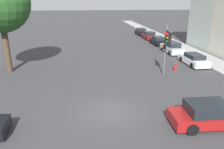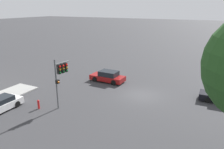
# 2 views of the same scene
# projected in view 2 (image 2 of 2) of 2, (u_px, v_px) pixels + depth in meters

# --- Properties ---
(ground_plane) EXTENTS (300.00, 300.00, 0.00)m
(ground_plane) POSITION_uv_depth(u_px,v_px,m) (141.00, 95.00, 24.50)
(ground_plane) COLOR #333335
(traffic_signal) EXTENTS (0.58, 1.91, 4.91)m
(traffic_signal) POSITION_uv_depth(u_px,v_px,m) (61.00, 73.00, 20.79)
(traffic_signal) COLOR #515456
(traffic_signal) RESTS_ON ground_plane
(crossing_car_0) EXTENTS (4.73, 1.96, 1.42)m
(crossing_car_0) POSITION_uv_depth(u_px,v_px,m) (224.00, 96.00, 22.47)
(crossing_car_0) COLOR black
(crossing_car_0) RESTS_ON ground_plane
(crossing_car_1) EXTENTS (4.61, 2.11, 1.45)m
(crossing_car_1) POSITION_uv_depth(u_px,v_px,m) (108.00, 76.00, 28.76)
(crossing_car_1) COLOR maroon
(crossing_car_1) RESTS_ON ground_plane
(fire_hydrant) EXTENTS (0.22, 0.22, 0.92)m
(fire_hydrant) POSITION_uv_depth(u_px,v_px,m) (39.00, 104.00, 21.13)
(fire_hydrant) COLOR red
(fire_hydrant) RESTS_ON ground_plane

